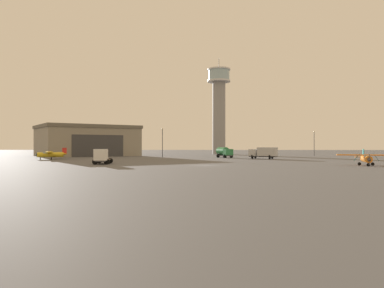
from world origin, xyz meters
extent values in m
plane|color=#545456|center=(0.00, 0.00, 0.00)|extent=(400.00, 400.00, 0.00)
cylinder|color=gray|center=(5.58, 75.85, 13.75)|extent=(4.91, 4.91, 27.51)
cylinder|color=silver|center=(5.58, 75.85, 27.81)|extent=(8.73, 8.73, 0.60)
cylinder|color=#99B7C6|center=(5.58, 75.85, 30.05)|extent=(8.03, 8.03, 3.90)
cylinder|color=silver|center=(5.58, 75.85, 32.25)|extent=(8.73, 8.73, 0.50)
cylinder|color=#38383D|center=(5.58, 75.85, 34.50)|extent=(0.16, 0.16, 4.00)
cube|color=gray|center=(-37.96, 53.96, 4.36)|extent=(35.89, 34.30, 8.71)
cube|color=#625C52|center=(-37.96, 53.96, 9.21)|extent=(36.72, 35.14, 1.00)
cube|color=#38383A|center=(-31.62, 44.95, 3.27)|extent=(12.89, 9.14, 6.53)
cylinder|color=orange|center=(26.98, -0.11, 1.13)|extent=(2.67, 5.89, 1.15)
cone|color=#38383D|center=(26.14, -3.12, 1.13)|extent=(1.00, 1.02, 0.81)
cube|color=#38383D|center=(26.14, -3.12, 1.13)|extent=(0.10, 0.08, 1.76)
cube|color=orange|center=(26.91, -0.38, 1.80)|extent=(9.32, 3.85, 0.19)
cylinder|color=teal|center=(25.48, 0.02, 1.42)|extent=(0.90, 0.32, 1.26)
cylinder|color=teal|center=(28.34, -0.78, 1.42)|extent=(0.90, 0.32, 1.26)
cube|color=#99B7C6|center=(26.68, -1.19, 1.45)|extent=(1.16, 1.23, 0.65)
cone|color=orange|center=(27.82, 2.89, 1.23)|extent=(1.18, 1.48, 0.86)
cube|color=teal|center=(27.82, 2.89, 1.97)|extent=(0.38, 1.01, 1.58)
cube|color=orange|center=(27.82, 2.89, 1.37)|extent=(2.91, 1.56, 0.09)
cylinder|color=black|center=(26.38, -2.26, 0.28)|extent=(0.58, 0.30, 0.56)
cylinder|color=black|center=(26.05, 0.34, 0.28)|extent=(0.58, 0.30, 0.56)
cylinder|color=black|center=(28.02, -0.21, 0.28)|extent=(0.58, 0.30, 0.56)
cylinder|color=gold|center=(-37.26, 24.34, 1.16)|extent=(5.93, 3.29, 1.17)
cone|color=#38383D|center=(-40.21, 23.15, 1.16)|extent=(1.10, 1.08, 0.82)
cube|color=#38383D|center=(-40.21, 23.15, 1.16)|extent=(0.09, 0.11, 1.80)
cube|color=gold|center=(-37.52, 24.23, 1.84)|extent=(4.84, 9.32, 0.19)
cylinder|color=red|center=(-38.08, 25.64, 1.45)|extent=(0.42, 0.89, 1.29)
cylinder|color=red|center=(-36.96, 22.82, 1.45)|extent=(0.42, 0.89, 1.29)
cube|color=#99B7C6|center=(-38.31, 23.91, 1.48)|extent=(1.32, 1.26, 0.66)
cone|color=gold|center=(-34.30, 25.52, 1.25)|extent=(1.56, 1.31, 0.88)
cube|color=red|center=(-34.30, 25.52, 2.01)|extent=(1.01, 0.49, 1.61)
cube|color=gold|center=(-34.30, 25.52, 1.39)|extent=(1.85, 2.96, 0.09)
cylinder|color=black|center=(-39.37, 23.49, 0.28)|extent=(0.36, 0.59, 0.57)
cylinder|color=black|center=(-37.47, 25.37, 0.28)|extent=(0.36, 0.59, 0.57)
cylinder|color=black|center=(-36.69, 23.44, 0.28)|extent=(0.36, 0.59, 0.57)
cube|color=#38383D|center=(14.67, 29.84, 0.62)|extent=(6.98, 4.99, 0.24)
cube|color=#B7BABF|center=(12.49, 31.04, 1.57)|extent=(2.84, 3.00, 1.66)
cube|color=#99B7C6|center=(11.69, 31.48, 1.90)|extent=(1.04, 1.80, 0.83)
cube|color=#B7BABF|center=(15.65, 29.30, 1.82)|extent=(5.24, 4.33, 2.16)
cylinder|color=black|center=(12.03, 30.07, 0.50)|extent=(0.72, 1.01, 1.00)
cylinder|color=black|center=(13.06, 31.94, 0.50)|extent=(0.72, 1.01, 1.00)
cylinder|color=black|center=(15.98, 27.90, 0.50)|extent=(0.72, 1.01, 1.00)
cylinder|color=black|center=(17.00, 29.76, 0.50)|extent=(0.72, 1.01, 1.00)
cube|color=#38383D|center=(5.43, 37.91, 0.62)|extent=(4.21, 5.99, 0.24)
cube|color=#287A42|center=(6.36, 36.05, 1.57)|extent=(2.74, 2.46, 1.65)
cube|color=#99B7C6|center=(6.70, 35.37, 1.90)|extent=(1.74, 0.93, 0.83)
cylinder|color=#287A42|center=(5.00, 38.77, 1.81)|extent=(3.65, 4.42, 2.14)
cylinder|color=black|center=(7.24, 36.55, 0.50)|extent=(1.02, 0.69, 1.00)
cylinder|color=black|center=(5.43, 35.64, 0.50)|extent=(1.02, 0.69, 1.00)
cylinder|color=black|center=(5.55, 39.92, 0.50)|extent=(1.02, 0.69, 1.00)
cylinder|color=black|center=(3.74, 39.01, 0.50)|extent=(1.02, 0.69, 1.00)
cube|color=#38383D|center=(-18.78, 4.01, 0.62)|extent=(2.42, 6.29, 0.24)
cube|color=white|center=(-18.56, 1.80, 1.74)|extent=(2.43, 1.94, 2.00)
cube|color=#99B7C6|center=(-18.48, 1.01, 2.14)|extent=(1.93, 0.27, 1.00)
cube|color=brown|center=(-18.88, 5.01, 0.82)|extent=(2.67, 4.33, 0.16)
cube|color=#997547|center=(-18.92, 5.42, 1.35)|extent=(1.16, 1.16, 0.90)
cylinder|color=black|center=(-17.55, 1.97, 0.50)|extent=(1.02, 0.37, 1.00)
cylinder|color=black|center=(-19.58, 1.76, 0.50)|extent=(1.02, 0.37, 1.00)
cylinder|color=black|center=(-17.94, 5.94, 0.50)|extent=(1.02, 0.37, 1.00)
cylinder|color=black|center=(-19.98, 5.74, 0.50)|extent=(1.02, 0.37, 1.00)
cylinder|color=#38383D|center=(-11.96, 40.27, 3.93)|extent=(0.18, 0.18, 7.87)
sphere|color=#F9E5B2|center=(-11.96, 40.27, 8.09)|extent=(0.44, 0.44, 0.44)
cylinder|color=#38383D|center=(34.47, 52.89, 3.74)|extent=(0.18, 0.18, 7.49)
sphere|color=#F9E5B2|center=(34.47, 52.89, 7.71)|extent=(0.44, 0.44, 0.44)
camera|label=1|loc=(-0.41, -61.63, 3.45)|focal=33.80mm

